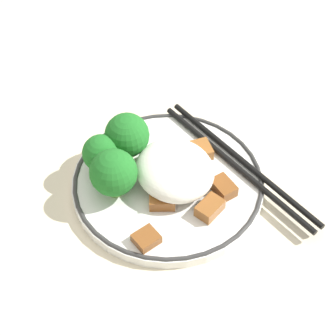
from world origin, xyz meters
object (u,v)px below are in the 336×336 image
Objects in this scene: plate at (168,182)px; chopsticks at (239,163)px; broccoli_back_left at (127,135)px; broccoli_back_center at (101,154)px; broccoli_back_right at (114,173)px.

plate is 0.90× the size of chopsticks.
broccoli_back_left reaches higher than broccoli_back_center.
chopsticks is at bearing 150.02° from broccoli_back_center.
chopsticks is (-0.13, 0.08, -0.02)m from broccoli_back_center.
broccoli_back_left reaches higher than broccoli_back_right.
broccoli_back_right reaches higher than plate.
broccoli_back_right is (0.06, -0.02, 0.04)m from plate.
plate is 0.08m from broccoli_back_center.
broccoli_back_left is at bearing -135.02° from broccoli_back_right.
broccoli_back_center is at bearing -44.03° from plate.
broccoli_back_right is at bearing -16.26° from plate.
broccoli_back_left reaches higher than plate.
broccoli_back_right is (0.04, 0.04, -0.00)m from broccoli_back_left.
broccoli_back_right is 0.24× the size of chopsticks.
broccoli_back_left is at bearing -174.42° from broccoli_back_center.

